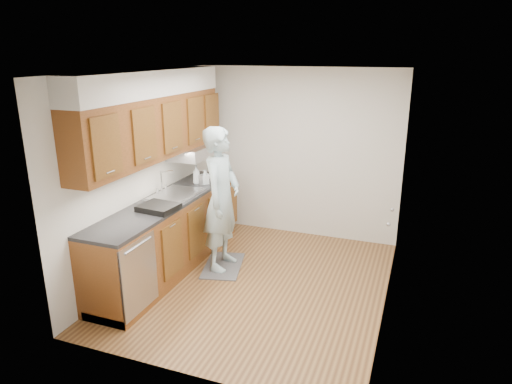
{
  "coord_description": "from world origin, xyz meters",
  "views": [
    {
      "loc": [
        1.72,
        -4.67,
        2.72
      ],
      "look_at": [
        -0.11,
        0.25,
        1.08
      ],
      "focal_mm": 32.0,
      "sensor_mm": 36.0,
      "label": 1
    }
  ],
  "objects_px": {
    "soap_bottle_a": "(196,174)",
    "soap_bottle_c": "(206,175)",
    "dish_rack": "(159,207)",
    "steel_can": "(201,180)",
    "person": "(221,190)",
    "soap_bottle_b": "(205,177)"
  },
  "relations": [
    {
      "from": "person",
      "to": "soap_bottle_a",
      "type": "xyz_separation_m",
      "value": [
        -0.6,
        0.48,
        0.02
      ]
    },
    {
      "from": "soap_bottle_a",
      "to": "soap_bottle_b",
      "type": "xyz_separation_m",
      "value": [
        0.11,
        0.03,
        -0.03
      ]
    },
    {
      "from": "soap_bottle_a",
      "to": "person",
      "type": "bearing_deg",
      "value": -38.62
    },
    {
      "from": "soap_bottle_a",
      "to": "dish_rack",
      "type": "distance_m",
      "value": 1.14
    },
    {
      "from": "steel_can",
      "to": "soap_bottle_a",
      "type": "bearing_deg",
      "value": 171.28
    },
    {
      "from": "soap_bottle_b",
      "to": "steel_can",
      "type": "bearing_deg",
      "value": -133.95
    },
    {
      "from": "soap_bottle_c",
      "to": "steel_can",
      "type": "xyz_separation_m",
      "value": [
        0.03,
        -0.19,
        -0.01
      ]
    },
    {
      "from": "soap_bottle_a",
      "to": "dish_rack",
      "type": "bearing_deg",
      "value": -85.24
    },
    {
      "from": "person",
      "to": "soap_bottle_b",
      "type": "height_order",
      "value": "person"
    },
    {
      "from": "soap_bottle_a",
      "to": "soap_bottle_b",
      "type": "bearing_deg",
      "value": 13.56
    },
    {
      "from": "soap_bottle_c",
      "to": "person",
      "type": "bearing_deg",
      "value": -50.18
    },
    {
      "from": "soap_bottle_a",
      "to": "steel_can",
      "type": "distance_m",
      "value": 0.1
    },
    {
      "from": "soap_bottle_a",
      "to": "steel_can",
      "type": "bearing_deg",
      "value": -8.72
    },
    {
      "from": "steel_can",
      "to": "dish_rack",
      "type": "height_order",
      "value": "steel_can"
    },
    {
      "from": "soap_bottle_c",
      "to": "steel_can",
      "type": "distance_m",
      "value": 0.19
    },
    {
      "from": "person",
      "to": "soap_bottle_c",
      "type": "xyz_separation_m",
      "value": [
        -0.54,
        0.65,
        -0.03
      ]
    },
    {
      "from": "soap_bottle_b",
      "to": "steel_can",
      "type": "xyz_separation_m",
      "value": [
        -0.04,
        -0.04,
        -0.03
      ]
    },
    {
      "from": "soap_bottle_a",
      "to": "soap_bottle_c",
      "type": "bearing_deg",
      "value": 74.02
    },
    {
      "from": "person",
      "to": "steel_can",
      "type": "distance_m",
      "value": 0.7
    },
    {
      "from": "soap_bottle_b",
      "to": "soap_bottle_c",
      "type": "bearing_deg",
      "value": 112.64
    },
    {
      "from": "soap_bottle_a",
      "to": "steel_can",
      "type": "xyz_separation_m",
      "value": [
        0.08,
        -0.01,
        -0.07
      ]
    },
    {
      "from": "person",
      "to": "soap_bottle_b",
      "type": "distance_m",
      "value": 0.7
    }
  ]
}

